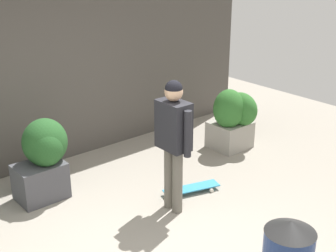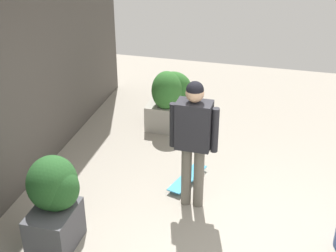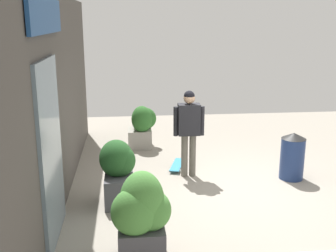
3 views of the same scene
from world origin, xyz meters
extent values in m
plane|color=gray|center=(0.00, 0.00, 0.00)|extent=(12.00, 12.00, 0.00)
cylinder|color=#666056|center=(0.72, 0.65, 0.43)|extent=(0.13, 0.13, 0.85)
cylinder|color=#666056|center=(0.72, 0.49, 0.43)|extent=(0.13, 0.13, 0.85)
cube|color=#232328|center=(0.72, 0.57, 1.15)|extent=(0.27, 0.42, 0.60)
cylinder|color=#232328|center=(0.72, 0.83, 1.12)|extent=(0.09, 0.09, 0.57)
cylinder|color=#232328|center=(0.71, 0.32, 1.12)|extent=(0.09, 0.09, 0.57)
sphere|color=tan|center=(0.72, 0.57, 1.57)|extent=(0.22, 0.22, 0.22)
sphere|color=black|center=(0.72, 0.57, 1.61)|extent=(0.21, 0.21, 0.21)
cube|color=teal|center=(1.19, 0.73, 0.07)|extent=(0.82, 0.42, 0.02)
cylinder|color=silver|center=(1.46, 0.77, 0.03)|extent=(0.06, 0.04, 0.05)
cylinder|color=silver|center=(1.40, 0.56, 0.03)|extent=(0.06, 0.04, 0.05)
cylinder|color=silver|center=(0.98, 0.91, 0.03)|extent=(0.06, 0.04, 0.05)
cylinder|color=silver|center=(0.92, 0.70, 0.03)|extent=(0.06, 0.04, 0.05)
cube|color=#47474C|center=(-0.44, 1.92, 0.25)|extent=(0.63, 0.47, 0.50)
ellipsoid|color=#235123|center=(-0.34, 1.92, 0.74)|extent=(0.49, 0.57, 0.56)
ellipsoid|color=#235123|center=(-0.31, 1.95, 0.77)|extent=(0.59, 0.57, 0.63)
cube|color=gray|center=(2.73, 1.46, 0.22)|extent=(0.62, 0.56, 0.44)
ellipsoid|color=#2D6628|center=(2.62, 1.41, 0.72)|extent=(0.51, 0.49, 0.64)
ellipsoid|color=#2D6628|center=(2.84, 1.34, 0.68)|extent=(0.41, 0.59, 0.55)
camera|label=1|loc=(-2.75, -3.41, 3.19)|focal=50.47mm
camera|label=2|loc=(-4.28, -0.40, 3.81)|focal=51.47mm
camera|label=3|loc=(-6.88, 1.77, 3.03)|focal=44.04mm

